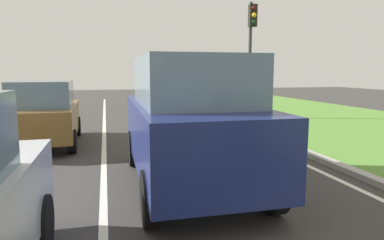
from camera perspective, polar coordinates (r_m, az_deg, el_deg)
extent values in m
plane|color=#383533|center=(10.29, -10.55, -3.45)|extent=(60.00, 60.00, 0.00)
cube|color=silver|center=(10.27, -14.45, -3.57)|extent=(0.12, 32.00, 0.01)
cube|color=silver|center=(11.10, 8.35, -2.54)|extent=(0.12, 32.00, 0.01)
cube|color=#548433|center=(13.72, 27.61, -1.24)|extent=(9.00, 48.00, 0.06)
cube|color=#9E9B93|center=(11.29, 10.70, -2.12)|extent=(0.24, 48.00, 0.12)
cube|color=navy|center=(6.09, -0.53, -2.33)|extent=(1.95, 4.52, 1.10)
cube|color=slate|center=(5.84, -0.21, 6.62)|extent=(1.73, 2.72, 0.80)
cylinder|color=black|center=(7.56, -9.66, -4.65)|extent=(0.23, 0.76, 0.76)
cylinder|color=black|center=(7.86, 3.18, -4.04)|extent=(0.23, 0.76, 0.76)
cylinder|color=black|center=(4.63, -6.96, -12.84)|extent=(0.23, 0.76, 0.76)
cylinder|color=black|center=(5.11, 13.27, -10.95)|extent=(0.23, 0.76, 0.76)
cylinder|color=black|center=(4.40, -24.03, -15.47)|extent=(0.22, 0.64, 0.64)
cube|color=brown|center=(10.32, -23.28, 0.01)|extent=(1.74, 3.74, 0.80)
cube|color=slate|center=(10.00, -23.70, 4.01)|extent=(1.53, 1.94, 0.68)
cylinder|color=black|center=(11.72, -26.05, -1.24)|extent=(0.24, 0.61, 0.60)
cylinder|color=black|center=(11.54, -18.67, -0.98)|extent=(0.24, 0.61, 0.60)
cylinder|color=black|center=(9.29, -28.76, -3.66)|extent=(0.24, 0.61, 0.60)
cylinder|color=black|center=(9.07, -19.42, -3.39)|extent=(0.24, 0.61, 0.60)
cylinder|color=#2D2D2D|center=(14.98, 9.60, 9.57)|extent=(0.14, 0.14, 4.91)
cube|color=black|center=(14.97, 10.10, 16.79)|extent=(0.32, 0.24, 0.90)
sphere|color=#3F0F0F|center=(14.90, 10.34, 17.92)|extent=(0.20, 0.20, 0.20)
sphere|color=#F2AD19|center=(14.85, 10.31, 16.86)|extent=(0.20, 0.20, 0.20)
sphere|color=black|center=(14.81, 10.28, 15.79)|extent=(0.20, 0.20, 0.20)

